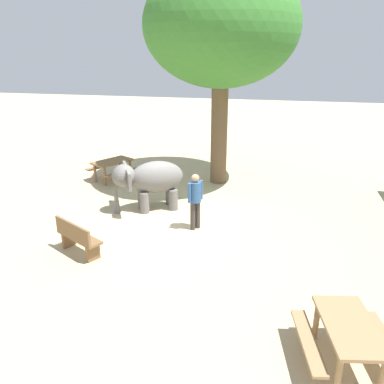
% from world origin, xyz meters
% --- Properties ---
extents(ground_plane, '(60.00, 60.00, 0.00)m').
position_xyz_m(ground_plane, '(0.00, 0.00, 0.00)').
color(ground_plane, tan).
extents(elephant, '(1.90, 2.19, 1.56)m').
position_xyz_m(elephant, '(-0.67, -0.64, 1.00)').
color(elephant, slate).
rests_on(elephant, ground_plane).
extents(person_handler, '(0.42, 0.35, 1.62)m').
position_xyz_m(person_handler, '(0.40, 1.06, 0.95)').
color(person_handler, '#3F3833').
rests_on(person_handler, ground_plane).
extents(shade_tree_main, '(5.77, 5.29, 7.58)m').
position_xyz_m(shade_tree_main, '(-3.87, 1.01, 5.49)').
color(shade_tree_main, brown).
rests_on(shade_tree_main, ground_plane).
extents(wooden_bench, '(1.02, 1.42, 0.88)m').
position_xyz_m(wooden_bench, '(2.49, -1.45, 0.47)').
color(wooden_bench, brown).
rests_on(wooden_bench, ground_plane).
extents(picnic_table_near, '(1.76, 1.74, 0.78)m').
position_xyz_m(picnic_table_near, '(4.81, 4.52, 0.59)').
color(picnic_table_near, '#9E7A51').
rests_on(picnic_table_near, ground_plane).
extents(picnic_table_far, '(2.04, 2.03, 0.78)m').
position_xyz_m(picnic_table_far, '(-3.14, -3.00, 0.59)').
color(picnic_table_far, olive).
rests_on(picnic_table_far, ground_plane).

